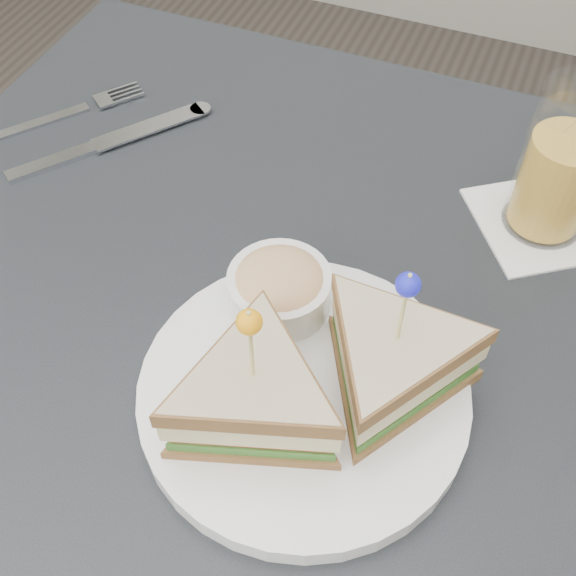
% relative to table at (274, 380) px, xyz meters
% --- Properties ---
extents(table, '(0.80, 0.80, 0.75)m').
position_rel_table_xyz_m(table, '(0.00, 0.00, 0.00)').
color(table, black).
rests_on(table, ground).
extents(plate_meal, '(0.30, 0.29, 0.15)m').
position_rel_table_xyz_m(plate_meal, '(0.05, -0.05, 0.12)').
color(plate_meal, white).
rests_on(plate_meal, table).
extents(cutlery_fork, '(0.12, 0.15, 0.00)m').
position_rel_table_xyz_m(cutlery_fork, '(-0.31, 0.18, 0.08)').
color(cutlery_fork, silver).
rests_on(cutlery_fork, table).
extents(cutlery_knife, '(0.15, 0.19, 0.01)m').
position_rel_table_xyz_m(cutlery_knife, '(-0.25, 0.15, 0.08)').
color(cutlery_knife, silver).
rests_on(cutlery_knife, table).
extents(drink_set, '(0.16, 0.16, 0.15)m').
position_rel_table_xyz_m(drink_set, '(0.18, 0.21, 0.14)').
color(drink_set, white).
rests_on(drink_set, table).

